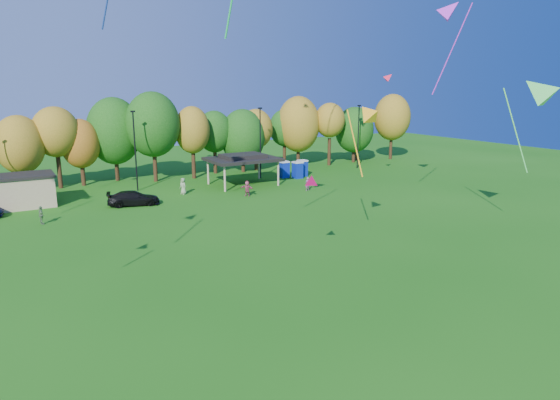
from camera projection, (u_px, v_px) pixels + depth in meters
ground at (323, 353)px, 22.66m from camera, size 160.00×160.00×0.00m
tree_line at (97, 136)px, 59.19m from camera, size 93.57×10.55×11.15m
lamp_posts at (135, 148)px, 56.25m from camera, size 64.50×0.25×9.09m
utility_building at (21, 191)px, 49.43m from camera, size 6.30×4.30×3.25m
pavilion at (243, 159)px, 59.96m from camera, size 8.20×6.20×3.77m
porta_potties at (295, 169)px, 65.44m from camera, size 3.75×2.41×2.18m
car_d at (134, 198)px, 50.21m from camera, size 5.42×3.17×1.48m
far_person_0 at (307, 184)px, 57.19m from camera, size 0.60×0.43×1.57m
far_person_2 at (41, 215)px, 43.31m from camera, size 0.59×1.02×1.63m
far_person_4 at (183, 186)px, 55.30m from camera, size 0.85×1.04×1.84m
far_person_5 at (247, 188)px, 54.36m from camera, size 1.29×1.63×1.73m
kite_0 at (536, 90)px, 36.87m from camera, size 3.34×4.98×8.02m
kite_3 at (389, 77)px, 54.24m from camera, size 1.59×1.49×1.28m
kite_10 at (367, 113)px, 34.02m from camera, size 1.64×3.40×5.56m
kite_12 at (311, 179)px, 30.14m from camera, size 1.42×1.53×1.23m
kite_13 at (451, 10)px, 44.20m from camera, size 4.11×4.47×8.64m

